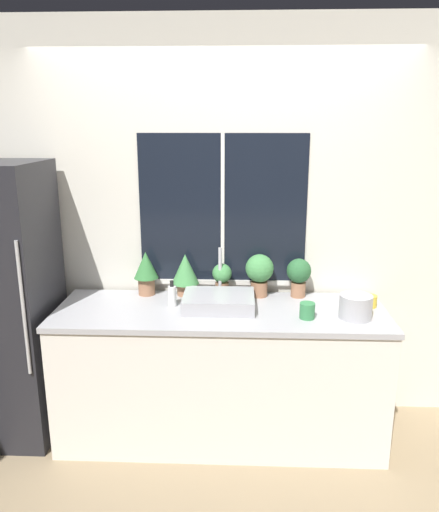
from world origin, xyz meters
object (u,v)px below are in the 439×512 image
Objects in this scene: potted_plant_far_right at (299,274)px; soap_bottle at (172,296)px; sink at (219,301)px; mug_green at (307,311)px; potted_plant_left at (185,272)px; mug_yellow at (369,301)px; potted_plant_right at (259,272)px; potted_plant_far_left at (146,270)px; kettle at (356,306)px; potted_plant_center at (223,277)px.

potted_plant_far_right is 1.54× the size of soap_bottle.
sink reaches higher than mug_green.
potted_plant_left is at bearing 74.07° from soap_bottle.
potted_plant_left reaches higher than mug_yellow.
potted_plant_right is at bearing 41.92° from sink.
potted_plant_far_left is at bearing 132.97° from soap_bottle.
potted_plant_left reaches higher than potted_plant_far_right.
kettle reaches higher than mug_green.
potted_plant_center is 0.85× the size of potted_plant_far_right.
potted_plant_far_left reaches higher than potted_plant_left.
mug_yellow is (0.70, -0.18, -0.14)m from potted_plant_right.
kettle is at bearing -7.61° from soap_bottle.
mug_green is at bearing -26.71° from potted_plant_left.
sink is at bearing -176.30° from mug_yellow.
mug_yellow is at bearing 55.86° from kettle.
potted_plant_right is (0.25, -0.00, 0.04)m from potted_plant_center.
sink reaches higher than kettle.
potted_plant_right is 0.68m from kettle.
mug_green is (0.53, -0.39, -0.08)m from potted_plant_center.
potted_plant_far_left is 1.39m from kettle.
kettle is (-0.13, -0.20, 0.04)m from mug_yellow.
potted_plant_left is at bearing 160.84° from kettle.
potted_plant_center reaches higher than soap_bottle.
kettle is at bearing -124.14° from mug_yellow.
potted_plant_far_left reaches higher than potted_plant_right.
potted_plant_far_right is at bearing 129.23° from kettle.
potted_plant_far_left reaches higher than soap_bottle.
potted_plant_left is 1.29× the size of potted_plant_center.
sink is at bearing -93.61° from potted_plant_center.
potted_plant_right is 1.70× the size of soap_bottle.
potted_plant_right is 3.12× the size of mug_yellow.
potted_plant_center is 2.40× the size of mug_yellow.
sink is at bearing 170.84° from kettle.
kettle is at bearing -9.16° from sink.
potted_plant_far_left reaches higher than potted_plant_center.
potted_plant_center is 0.90m from kettle.
soap_bottle is at bearing -165.13° from potted_plant_far_right.
sink is 2.01× the size of potted_plant_center.
sink is 0.59m from potted_plant_far_right.
potted_plant_right is at bearing 0.00° from potted_plant_left.
potted_plant_left reaches higher than kettle.
mug_yellow is (1.20, -0.18, -0.13)m from potted_plant_left.
soap_bottle is 1.76× the size of mug_green.
potted_plant_far_right is 0.49m from kettle.
potted_plant_right is (0.50, 0.00, 0.01)m from potted_plant_left.
potted_plant_left is at bearing 135.06° from sink.
sink is at bearing -44.94° from potted_plant_left.
potted_plant_far_left is at bearing 159.48° from mug_green.
potted_plant_left is 3.09× the size of mug_yellow.
mug_green is at bearing -152.99° from mug_yellow.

